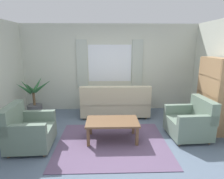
# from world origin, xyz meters

# --- Properties ---
(ground_plane) EXTENTS (6.24, 6.24, 0.00)m
(ground_plane) POSITION_xyz_m (0.00, 0.00, 0.00)
(ground_plane) COLOR slate
(wall_back) EXTENTS (5.32, 0.12, 2.60)m
(wall_back) POSITION_xyz_m (0.00, 2.26, 1.30)
(wall_back) COLOR beige
(wall_back) RESTS_ON ground_plane
(window_with_curtains) EXTENTS (1.98, 0.07, 1.40)m
(window_with_curtains) POSITION_xyz_m (0.00, 2.18, 1.45)
(window_with_curtains) COLOR white
(area_rug) EXTENTS (2.25, 1.89, 0.01)m
(area_rug) POSITION_xyz_m (0.00, 0.00, 0.01)
(area_rug) COLOR #604C6B
(area_rug) RESTS_ON ground_plane
(couch) EXTENTS (1.90, 0.82, 0.92)m
(couch) POSITION_xyz_m (0.13, 1.57, 0.37)
(couch) COLOR #BCB293
(couch) RESTS_ON ground_plane
(armchair_left) EXTENTS (0.85, 0.87, 0.88)m
(armchair_left) POSITION_xyz_m (-1.67, -0.09, 0.35)
(armchair_left) COLOR slate
(armchair_left) RESTS_ON ground_plane
(armchair_right) EXTENTS (0.87, 0.89, 0.88)m
(armchair_right) POSITION_xyz_m (1.73, 0.25, 0.35)
(armchair_right) COLOR slate
(armchair_right) RESTS_ON ground_plane
(coffee_table) EXTENTS (1.10, 0.64, 0.44)m
(coffee_table) POSITION_xyz_m (0.01, 0.17, 0.38)
(coffee_table) COLOR brown
(coffee_table) RESTS_ON ground_plane
(potted_plant) EXTENTS (1.02, 1.20, 1.12)m
(potted_plant) POSITION_xyz_m (-2.16, 1.64, 0.41)
(potted_plant) COLOR #56565B
(potted_plant) RESTS_ON ground_plane
(bookshelf) EXTENTS (0.30, 0.94, 1.72)m
(bookshelf) POSITION_xyz_m (2.34, 0.61, 0.80)
(bookshelf) COLOR #A87F56
(bookshelf) RESTS_ON ground_plane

